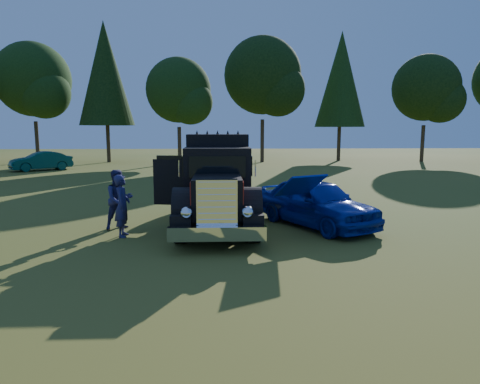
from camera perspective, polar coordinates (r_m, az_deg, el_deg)
name	(u,v)px	position (r m, az deg, el deg)	size (l,w,h in m)	color
ground	(223,241)	(12.28, -2.24, -6.58)	(120.00, 120.00, 0.00)	#354C16
treeline	(192,78)	(39.61, -6.40, 14.84)	(72.10, 24.04, 13.84)	#2D2116
diamond_t_truck	(218,188)	(14.00, -3.01, 0.60)	(3.37, 7.16, 3.00)	black
hotrod_coupe	(316,202)	(14.25, 10.10, -1.36)	(3.86, 4.95, 1.89)	#070A99
spectator_near	(122,206)	(13.12, -15.42, -1.78)	(0.67, 0.44, 1.85)	#1B2B3F
spectator_far	(119,199)	(14.16, -15.83, -0.97)	(0.92, 0.72, 1.90)	#20314A
distant_teal_car	(41,161)	(36.78, -24.99, 3.76)	(1.55, 4.45, 1.47)	#0B4240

